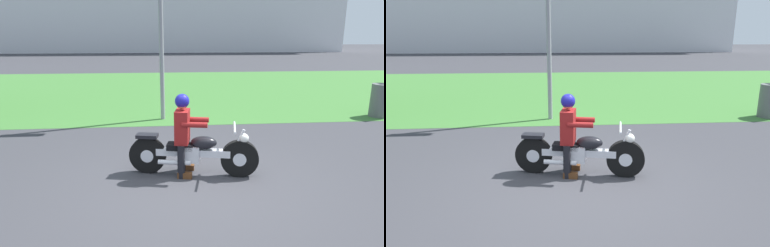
# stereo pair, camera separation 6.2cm
# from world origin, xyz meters

# --- Properties ---
(ground) EXTENTS (120.00, 120.00, 0.00)m
(ground) POSITION_xyz_m (0.00, 0.00, 0.00)
(ground) COLOR #38383D
(grass_verge) EXTENTS (60.00, 12.00, 0.01)m
(grass_verge) POSITION_xyz_m (0.00, 9.69, 0.00)
(grass_verge) COLOR #3D7533
(grass_verge) RESTS_ON ground
(motorcycle_lead) EXTENTS (2.18, 0.75, 0.87)m
(motorcycle_lead) POSITION_xyz_m (0.02, 0.54, 0.39)
(motorcycle_lead) COLOR black
(motorcycle_lead) RESTS_ON ground
(rider_lead) EXTENTS (0.61, 0.53, 1.40)m
(rider_lead) POSITION_xyz_m (-0.14, 0.57, 0.81)
(rider_lead) COLOR black
(rider_lead) RESTS_ON ground
(trash_can) EXTENTS (0.55, 0.55, 0.94)m
(trash_can) POSITION_xyz_m (5.74, 4.19, 0.47)
(trash_can) COLOR #595E5B
(trash_can) RESTS_ON ground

